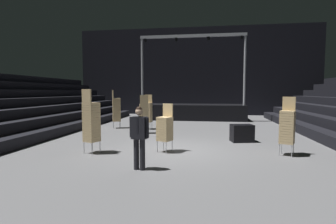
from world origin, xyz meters
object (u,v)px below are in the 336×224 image
chair_stack_front_right (165,128)px  chair_stack_mid_left (144,114)px  equipment_road_case (242,133)px  chair_stack_mid_centre (148,112)px  chair_stack_front_left (91,121)px  chair_stack_mid_right (287,126)px  man_with_tie (139,134)px  chair_stack_rear_left (116,109)px  stage_riser (192,111)px

chair_stack_front_right → chair_stack_mid_left: size_ratio=0.87×
chair_stack_front_right → equipment_road_case: 3.79m
chair_stack_mid_centre → equipment_road_case: chair_stack_mid_centre is taller
chair_stack_mid_centre → chair_stack_front_left: bearing=88.9°
chair_stack_mid_right → chair_stack_mid_centre: same height
man_with_tie → chair_stack_front_left: chair_stack_front_left is taller
chair_stack_front_right → chair_stack_rear_left: (-3.79, 5.55, 0.25)m
chair_stack_mid_right → equipment_road_case: bearing=-37.4°
chair_stack_front_left → stage_riser: bearing=97.9°
stage_riser → chair_stack_front_right: bearing=-91.8°
chair_stack_front_right → chair_stack_mid_centre: bearing=-45.1°
chair_stack_mid_centre → equipment_road_case: (4.82, -3.08, -0.62)m
stage_riser → chair_stack_mid_left: (-2.07, -7.16, 0.30)m
chair_stack_front_left → equipment_road_case: size_ratio=2.47×
chair_stack_front_right → chair_stack_mid_right: size_ratio=0.87×
chair_stack_front_left → chair_stack_mid_left: 4.53m
man_with_tie → equipment_road_case: (3.29, 4.55, -0.62)m
chair_stack_mid_left → chair_stack_mid_right: same height
equipment_road_case → chair_stack_mid_left: bearing=161.4°
chair_stack_mid_left → chair_stack_mid_centre: bearing=79.0°
stage_riser → equipment_road_case: stage_riser is taller
stage_riser → equipment_road_case: bearing=-73.4°
chair_stack_front_left → chair_stack_rear_left: (-1.29, 6.11, 0.00)m
chair_stack_mid_left → chair_stack_mid_centre: 1.51m
chair_stack_mid_left → man_with_tie: bearing=-94.1°
chair_stack_mid_left → chair_stack_mid_centre: size_ratio=1.00×
man_with_tie → chair_stack_mid_left: 6.27m
man_with_tie → chair_stack_mid_right: size_ratio=0.88×
stage_riser → chair_stack_mid_right: stage_riser is taller
chair_stack_rear_left → equipment_road_case: size_ratio=2.47×
chair_stack_mid_left → equipment_road_case: (4.67, -1.57, -0.62)m
chair_stack_front_left → chair_stack_mid_right: 6.65m
chair_stack_mid_left → equipment_road_case: 4.97m
man_with_tie → chair_stack_front_left: (-2.15, 1.66, 0.13)m
chair_stack_front_right → chair_stack_mid_centre: 5.72m
chair_stack_front_left → chair_stack_front_right: 2.57m
stage_riser → man_with_tie: (-0.69, -13.28, 0.30)m
stage_riser → chair_stack_front_right: 11.07m
stage_riser → chair_stack_mid_left: bearing=-106.1°
chair_stack_front_left → chair_stack_mid_right: chair_stack_front_left is taller
stage_riser → equipment_road_case: 9.12m
chair_stack_front_right → equipment_road_case: chair_stack_front_right is taller
chair_stack_mid_left → chair_stack_rear_left: chair_stack_rear_left is taller
chair_stack_mid_right → chair_stack_rear_left: 9.60m
chair_stack_mid_centre → equipment_road_case: bearing=152.2°
chair_stack_mid_left → chair_stack_rear_left: (-2.06, 1.65, 0.13)m
man_with_tie → chair_stack_front_right: bearing=-89.5°
stage_riser → man_with_tie: bearing=-93.0°
chair_stack_rear_left → chair_stack_front_right: bearing=10.3°
man_with_tie → chair_stack_front_right: 2.25m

